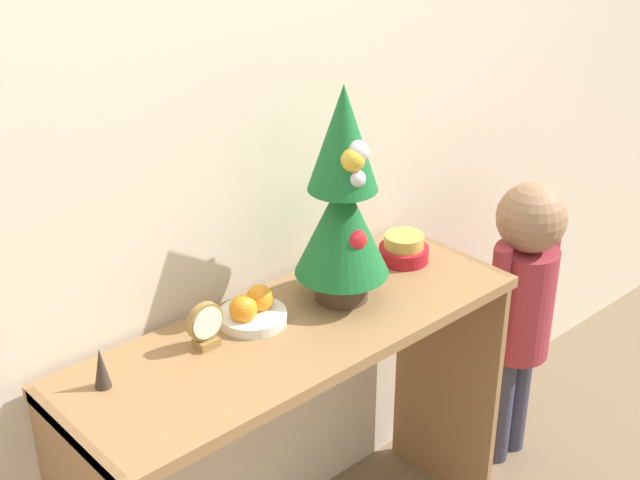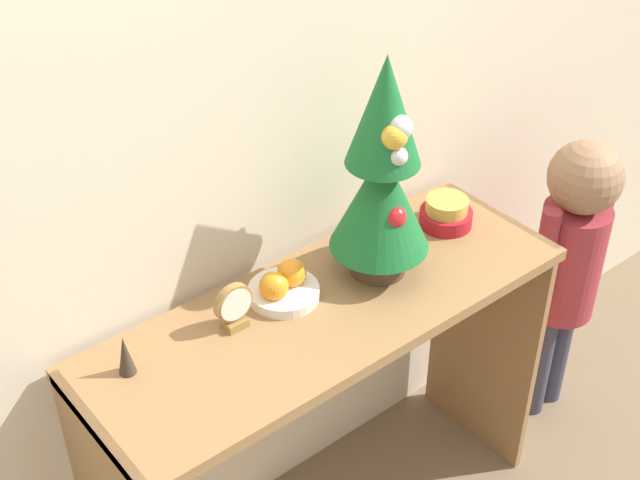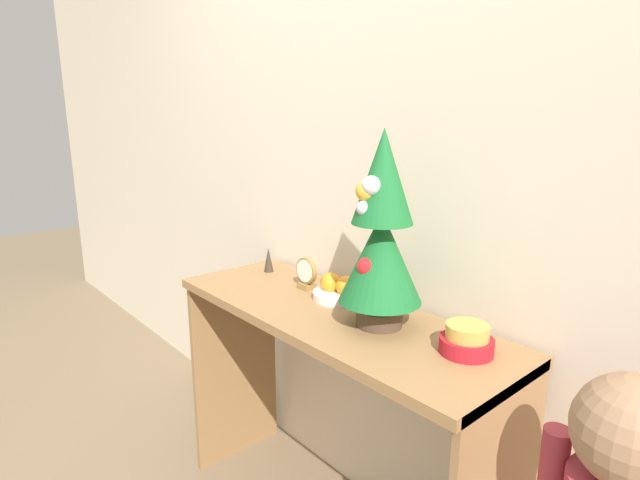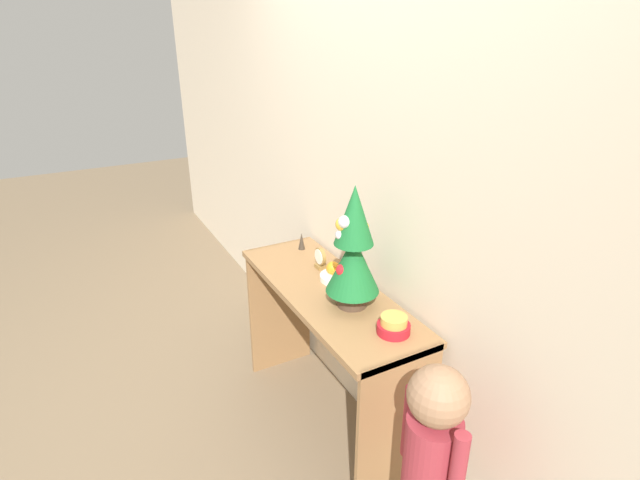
# 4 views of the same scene
# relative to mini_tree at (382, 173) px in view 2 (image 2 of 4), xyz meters

# --- Properties ---
(back_wall) EXTENTS (7.00, 0.05, 2.50)m
(back_wall) POSITION_rel_mini_tree_xyz_m (-0.17, 0.23, 0.17)
(back_wall) COLOR beige
(back_wall) RESTS_ON ground_plane
(console_table) EXTENTS (1.18, 0.41, 0.81)m
(console_table) POSITION_rel_mini_tree_xyz_m (-0.17, -0.02, -0.46)
(console_table) COLOR olive
(console_table) RESTS_ON ground_plane
(mini_tree) EXTENTS (0.23, 0.23, 0.55)m
(mini_tree) POSITION_rel_mini_tree_xyz_m (0.00, 0.00, 0.00)
(mini_tree) COLOR #4C3828
(mini_tree) RESTS_ON console_table
(fruit_bowl) EXTENTS (0.16, 0.16, 0.08)m
(fruit_bowl) POSITION_rel_mini_tree_xyz_m (-0.24, 0.06, -0.24)
(fruit_bowl) COLOR silver
(fruit_bowl) RESTS_ON console_table
(singing_bowl) EXTENTS (0.14, 0.14, 0.08)m
(singing_bowl) POSITION_rel_mini_tree_xyz_m (0.26, 0.04, -0.24)
(singing_bowl) COLOR #AD1923
(singing_bowl) RESTS_ON console_table
(desk_clock) EXTENTS (0.09, 0.04, 0.11)m
(desk_clock) POSITION_rel_mini_tree_xyz_m (-0.38, 0.05, -0.21)
(desk_clock) COLOR olive
(desk_clock) RESTS_ON console_table
(figurine) EXTENTS (0.04, 0.04, 0.09)m
(figurine) POSITION_rel_mini_tree_xyz_m (-0.63, 0.07, -0.22)
(figurine) COLOR #382D23
(figurine) RESTS_ON console_table
(child_figure) EXTENTS (0.30, 0.21, 0.95)m
(child_figure) POSITION_rel_mini_tree_xyz_m (0.67, -0.08, -0.46)
(child_figure) COLOR #38384C
(child_figure) RESTS_ON ground_plane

